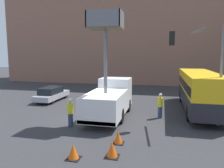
{
  "coord_description": "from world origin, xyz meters",
  "views": [
    {
      "loc": [
        5.06,
        -14.94,
        4.67
      ],
      "look_at": [
        1.26,
        1.46,
        2.45
      ],
      "focal_mm": 35.0,
      "sensor_mm": 36.0,
      "label": 1
    }
  ],
  "objects_px": {
    "utility_truck": "(110,97)",
    "road_worker_directing": "(160,106)",
    "city_bus": "(199,88)",
    "traffic_cone_far_side": "(73,152)",
    "parked_car_curbside": "(52,94)",
    "road_worker_near_truck": "(70,112)",
    "traffic_cone_near_truck": "(112,150)",
    "traffic_light_pole": "(204,60)",
    "traffic_cone_mid_road": "(118,138)"
  },
  "relations": [
    {
      "from": "parked_car_curbside",
      "to": "city_bus",
      "type": "bearing_deg",
      "value": -3.49
    },
    {
      "from": "road_worker_directing",
      "to": "traffic_cone_near_truck",
      "type": "xyz_separation_m",
      "value": [
        -2.07,
        -6.96,
        -0.6
      ]
    },
    {
      "from": "city_bus",
      "to": "parked_car_curbside",
      "type": "distance_m",
      "value": 14.19
    },
    {
      "from": "road_worker_near_truck",
      "to": "utility_truck",
      "type": "bearing_deg",
      "value": 108.78
    },
    {
      "from": "city_bus",
      "to": "traffic_cone_mid_road",
      "type": "distance_m",
      "value": 10.01
    },
    {
      "from": "road_worker_directing",
      "to": "traffic_cone_near_truck",
      "type": "bearing_deg",
      "value": -99.28
    },
    {
      "from": "road_worker_directing",
      "to": "traffic_cone_near_truck",
      "type": "relative_size",
      "value": 2.53
    },
    {
      "from": "parked_car_curbside",
      "to": "road_worker_near_truck",
      "type": "bearing_deg",
      "value": -53.9
    },
    {
      "from": "utility_truck",
      "to": "traffic_cone_near_truck",
      "type": "height_order",
      "value": "utility_truck"
    },
    {
      "from": "road_worker_near_truck",
      "to": "road_worker_directing",
      "type": "distance_m",
      "value": 6.62
    },
    {
      "from": "utility_truck",
      "to": "road_worker_directing",
      "type": "distance_m",
      "value": 3.82
    },
    {
      "from": "traffic_light_pole",
      "to": "city_bus",
      "type": "bearing_deg",
      "value": 83.94
    },
    {
      "from": "road_worker_near_truck",
      "to": "road_worker_directing",
      "type": "height_order",
      "value": "road_worker_near_truck"
    },
    {
      "from": "road_worker_directing",
      "to": "traffic_cone_far_side",
      "type": "xyz_separation_m",
      "value": [
        -3.74,
        -7.55,
        -0.61
      ]
    },
    {
      "from": "utility_truck",
      "to": "traffic_cone_far_side",
      "type": "height_order",
      "value": "utility_truck"
    },
    {
      "from": "city_bus",
      "to": "road_worker_near_truck",
      "type": "bearing_deg",
      "value": 114.19
    },
    {
      "from": "traffic_cone_far_side",
      "to": "traffic_cone_near_truck",
      "type": "bearing_deg",
      "value": 19.39
    },
    {
      "from": "road_worker_directing",
      "to": "traffic_light_pole",
      "type": "bearing_deg",
      "value": -15.33
    },
    {
      "from": "traffic_cone_far_side",
      "to": "parked_car_curbside",
      "type": "bearing_deg",
      "value": 122.35
    },
    {
      "from": "utility_truck",
      "to": "traffic_cone_mid_road",
      "type": "relative_size",
      "value": 11.16
    },
    {
      "from": "road_worker_directing",
      "to": "utility_truck",
      "type": "bearing_deg",
      "value": -162.5
    },
    {
      "from": "utility_truck",
      "to": "city_bus",
      "type": "relative_size",
      "value": 0.71
    },
    {
      "from": "city_bus",
      "to": "traffic_cone_far_side",
      "type": "relative_size",
      "value": 15.0
    },
    {
      "from": "traffic_cone_mid_road",
      "to": "utility_truck",
      "type": "bearing_deg",
      "value": 108.91
    },
    {
      "from": "road_worker_directing",
      "to": "traffic_cone_far_side",
      "type": "relative_size",
      "value": 2.65
    },
    {
      "from": "utility_truck",
      "to": "traffic_cone_far_side",
      "type": "bearing_deg",
      "value": -90.22
    },
    {
      "from": "traffic_light_pole",
      "to": "traffic_cone_mid_road",
      "type": "height_order",
      "value": "traffic_light_pole"
    },
    {
      "from": "utility_truck",
      "to": "traffic_cone_far_side",
      "type": "xyz_separation_m",
      "value": [
        -0.03,
        -6.88,
        -1.22
      ]
    },
    {
      "from": "parked_car_curbside",
      "to": "traffic_light_pole",
      "type": "bearing_deg",
      "value": -20.07
    },
    {
      "from": "traffic_light_pole",
      "to": "road_worker_directing",
      "type": "distance_m",
      "value": 4.5
    },
    {
      "from": "road_worker_near_truck",
      "to": "parked_car_curbside",
      "type": "xyz_separation_m",
      "value": [
        -5.25,
        7.2,
        -0.24
      ]
    },
    {
      "from": "utility_truck",
      "to": "traffic_cone_mid_road",
      "type": "xyz_separation_m",
      "value": [
        1.61,
        -4.7,
        -1.24
      ]
    },
    {
      "from": "utility_truck",
      "to": "parked_car_curbside",
      "type": "relative_size",
      "value": 1.59
    },
    {
      "from": "road_worker_near_truck",
      "to": "road_worker_directing",
      "type": "xyz_separation_m",
      "value": [
        5.72,
        3.33,
        -0.02
      ]
    },
    {
      "from": "city_bus",
      "to": "traffic_cone_far_side",
      "type": "bearing_deg",
      "value": 135.51
    },
    {
      "from": "traffic_light_pole",
      "to": "parked_car_curbside",
      "type": "distance_m",
      "value": 15.0
    },
    {
      "from": "utility_truck",
      "to": "traffic_light_pole",
      "type": "xyz_separation_m",
      "value": [
        6.41,
        -0.46,
        2.81
      ]
    },
    {
      "from": "city_bus",
      "to": "traffic_cone_near_truck",
      "type": "relative_size",
      "value": 14.32
    },
    {
      "from": "utility_truck",
      "to": "traffic_cone_mid_road",
      "type": "bearing_deg",
      "value": -71.09
    },
    {
      "from": "traffic_cone_mid_road",
      "to": "parked_car_curbside",
      "type": "relative_size",
      "value": 0.14
    },
    {
      "from": "traffic_cone_near_truck",
      "to": "traffic_cone_mid_road",
      "type": "distance_m",
      "value": 1.59
    },
    {
      "from": "traffic_light_pole",
      "to": "road_worker_near_truck",
      "type": "relative_size",
      "value": 3.39
    },
    {
      "from": "traffic_light_pole",
      "to": "road_worker_near_truck",
      "type": "distance_m",
      "value": 9.34
    },
    {
      "from": "traffic_cone_near_truck",
      "to": "road_worker_directing",
      "type": "bearing_deg",
      "value": 73.41
    },
    {
      "from": "city_bus",
      "to": "traffic_light_pole",
      "type": "relative_size",
      "value": 1.64
    },
    {
      "from": "traffic_cone_mid_road",
      "to": "traffic_cone_far_side",
      "type": "xyz_separation_m",
      "value": [
        -1.64,
        -2.18,
        0.02
      ]
    },
    {
      "from": "city_bus",
      "to": "parked_car_curbside",
      "type": "height_order",
      "value": "city_bus"
    },
    {
      "from": "city_bus",
      "to": "traffic_cone_far_side",
      "type": "xyz_separation_m",
      "value": [
        -6.88,
        -10.56,
        -1.58
      ]
    },
    {
      "from": "road_worker_directing",
      "to": "parked_car_curbside",
      "type": "height_order",
      "value": "road_worker_directing"
    },
    {
      "from": "road_worker_directing",
      "to": "city_bus",
      "type": "bearing_deg",
      "value": 51.12
    }
  ]
}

